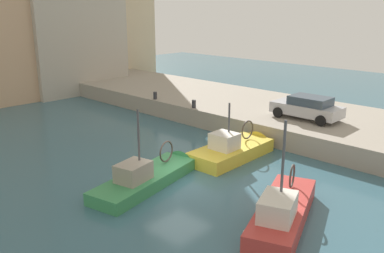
{
  "coord_description": "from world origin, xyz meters",
  "views": [
    {
      "loc": [
        -12.58,
        -13.0,
        7.89
      ],
      "look_at": [
        3.98,
        2.94,
        1.2
      ],
      "focal_mm": 38.78,
      "sensor_mm": 36.0,
      "label": 1
    }
  ],
  "objects_px": {
    "mooring_bollard_north": "(155,96)",
    "fishing_boat_yellow": "(236,154)",
    "parked_car_silver": "(307,107)",
    "mooring_bollard_mid": "(194,104)",
    "fishing_boat_green": "(151,180)",
    "fishing_boat_red": "(284,216)"
  },
  "relations": [
    {
      "from": "fishing_boat_yellow",
      "to": "mooring_bollard_mid",
      "type": "relative_size",
      "value": 10.83
    },
    {
      "from": "mooring_bollard_north",
      "to": "parked_car_silver",
      "type": "bearing_deg",
      "value": -75.94
    },
    {
      "from": "parked_car_silver",
      "to": "fishing_boat_yellow",
      "type": "bearing_deg",
      "value": 169.65
    },
    {
      "from": "parked_car_silver",
      "to": "mooring_bollard_north",
      "type": "relative_size",
      "value": 7.68
    },
    {
      "from": "fishing_boat_yellow",
      "to": "parked_car_silver",
      "type": "height_order",
      "value": "fishing_boat_yellow"
    },
    {
      "from": "fishing_boat_green",
      "to": "fishing_boat_yellow",
      "type": "bearing_deg",
      "value": -6.85
    },
    {
      "from": "fishing_boat_yellow",
      "to": "fishing_boat_red",
      "type": "xyz_separation_m",
      "value": [
        -4.26,
        -5.66,
        0.03
      ]
    },
    {
      "from": "mooring_bollard_mid",
      "to": "fishing_boat_yellow",
      "type": "bearing_deg",
      "value": -116.06
    },
    {
      "from": "fishing_boat_green",
      "to": "mooring_bollard_north",
      "type": "relative_size",
      "value": 12.56
    },
    {
      "from": "fishing_boat_red",
      "to": "mooring_bollard_north",
      "type": "distance_m",
      "value": 17.24
    },
    {
      "from": "fishing_boat_red",
      "to": "mooring_bollard_north",
      "type": "relative_size",
      "value": 11.92
    },
    {
      "from": "fishing_boat_red",
      "to": "parked_car_silver",
      "type": "height_order",
      "value": "fishing_boat_red"
    },
    {
      "from": "fishing_boat_green",
      "to": "parked_car_silver",
      "type": "bearing_deg",
      "value": -8.63
    },
    {
      "from": "fishing_boat_red",
      "to": "mooring_bollard_mid",
      "type": "relative_size",
      "value": 11.92
    },
    {
      "from": "mooring_bollard_north",
      "to": "fishing_boat_yellow",
      "type": "bearing_deg",
      "value": -106.31
    },
    {
      "from": "fishing_boat_yellow",
      "to": "mooring_bollard_mid",
      "type": "bearing_deg",
      "value": 63.94
    },
    {
      "from": "fishing_boat_red",
      "to": "mooring_bollard_mid",
      "type": "xyz_separation_m",
      "value": [
        7.17,
        11.62,
        1.34
      ]
    },
    {
      "from": "fishing_boat_yellow",
      "to": "fishing_boat_green",
      "type": "height_order",
      "value": "fishing_boat_green"
    },
    {
      "from": "mooring_bollard_mid",
      "to": "fishing_boat_red",
      "type": "bearing_deg",
      "value": -121.69
    },
    {
      "from": "mooring_bollard_mid",
      "to": "parked_car_silver",
      "type": "bearing_deg",
      "value": -68.51
    },
    {
      "from": "fishing_boat_green",
      "to": "parked_car_silver",
      "type": "distance_m",
      "value": 11.46
    },
    {
      "from": "fishing_boat_green",
      "to": "mooring_bollard_mid",
      "type": "xyz_separation_m",
      "value": [
        8.43,
        5.3,
        1.36
      ]
    }
  ]
}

